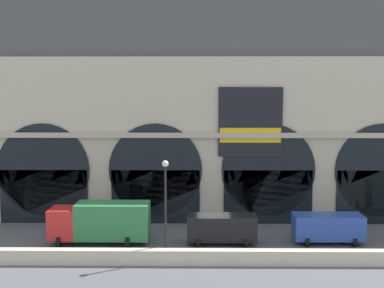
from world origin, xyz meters
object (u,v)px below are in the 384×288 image
at_px(box_truck_midwest, 101,221).
at_px(van_mideast, 328,227).
at_px(van_center, 222,228).
at_px(street_lamp_quayside, 165,197).

bearing_deg(box_truck_midwest, van_mideast, 0.93).
bearing_deg(van_mideast, van_center, -178.09).
bearing_deg(van_mideast, street_lamp_quayside, -162.10).
bearing_deg(box_truck_midwest, street_lamp_quayside, -35.21).
distance_m(van_center, van_mideast, 8.10).
height_order(box_truck_midwest, van_center, box_truck_midwest).
xyz_separation_m(box_truck_midwest, van_mideast, (17.22, 0.28, -0.45)).
relative_size(van_center, street_lamp_quayside, 0.75).
bearing_deg(street_lamp_quayside, van_center, 42.30).
distance_m(box_truck_midwest, van_mideast, 17.23).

